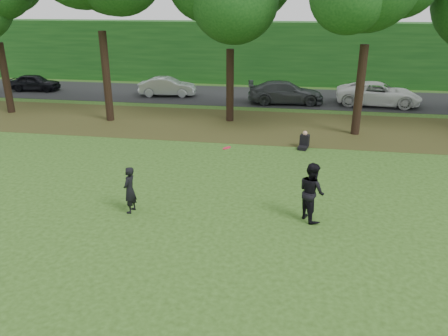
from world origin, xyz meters
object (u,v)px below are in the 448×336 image
object	(u,v)px
player_left	(130,190)
player_right	(312,192)
seated_person	(304,142)
frisbee	(227,148)

from	to	relation	value
player_left	player_right	world-z (taller)	player_right
player_left	seated_person	size ratio (longest dim) A/B	1.93
frisbee	seated_person	bearing A→B (deg)	70.22
player_right	seated_person	size ratio (longest dim) A/B	2.34
frisbee	seated_person	xyz separation A→B (m)	(2.60, 7.23, -1.93)
seated_person	player_left	bearing A→B (deg)	-113.33
frisbee	player_right	bearing A→B (deg)	-2.77
player_left	frisbee	size ratio (longest dim) A/B	4.27
frisbee	seated_person	world-z (taller)	frisbee
player_left	frisbee	distance (m)	3.53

